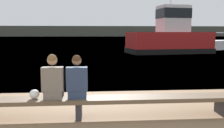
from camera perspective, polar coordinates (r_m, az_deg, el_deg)
The scene contains 7 objects.
water_surface at distance 127.61m, azimuth -4.73°, elevation 6.14°, with size 240.00×240.00×0.00m, color #5684A3.
far_shoreline at distance 164.35m, azimuth -4.72°, elevation 7.46°, with size 600.00×12.00×6.56m, color #4C4C42.
bench_main at distance 5.40m, azimuth -7.60°, elevation -8.47°, with size 6.92×0.52×0.44m.
person_left at distance 5.35m, azimuth -13.34°, elevation -3.54°, with size 0.44×0.42×0.94m.
person_right at distance 5.30m, azimuth -7.99°, elevation -3.71°, with size 0.44×0.41×0.92m.
shopping_bag at distance 5.48m, azimuth -17.32°, elevation -6.60°, with size 0.20×0.19×0.20m.
tugboat_red at distance 23.72m, azimuth 13.04°, elevation 5.75°, with size 7.94×4.46×6.33m.
Camera 1 is at (0.25, -1.72, 1.79)m, focal length 40.00 mm.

